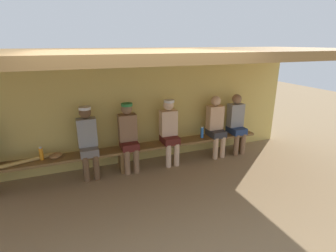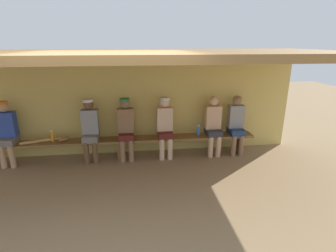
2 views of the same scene
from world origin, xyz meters
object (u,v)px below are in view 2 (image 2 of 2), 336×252
Objects in this scene: player_in_white at (126,126)px; baseball_glove_dark_brown at (64,139)px; player_middle at (213,123)px; water_bottle_clear at (52,136)px; baseball_bat at (42,141)px; player_leftmost at (90,127)px; player_in_blue at (7,130)px; water_bottle_orange at (198,130)px; bench at (119,142)px; player_rightmost at (165,125)px; player_in_red at (236,123)px.

baseball_glove_dark_brown is (-1.32, 0.01, -0.24)m from player_in_white.
player_in_white reaches higher than player_middle.
water_bottle_clear reaches higher than baseball_bat.
player_leftmost is 5.60× the size of baseball_glove_dark_brown.
player_in_blue is 1.00× the size of player_in_white.
player_leftmost is 2.35m from water_bottle_orange.
water_bottle_orange reaches higher than bench.
player_middle is at bearing 137.73° from baseball_glove_dark_brown.
baseball_bat is at bearing -172.76° from water_bottle_clear.
water_bottle_orange is at bearing -0.54° from water_bottle_clear.
bench is 4.46× the size of player_in_blue.
player_leftmost is at bearing 180.00° from player_rightmost.
player_in_blue is at bearing 180.00° from player_leftmost.
player_leftmost and player_rightmost have the same top height.
baseball_bat is (-1.60, -0.00, 0.11)m from bench.
player_in_white is (0.16, 0.00, 0.36)m from bench.
player_in_blue is at bearing 179.99° from player_in_red.
player_middle is (2.68, -0.00, -0.02)m from player_leftmost.
player_in_white is at bearing 0.00° from player_leftmost.
player_middle is 0.37m from water_bottle_orange.
player_leftmost reaches higher than player_middle.
baseball_bat is (-3.69, -0.00, -0.24)m from player_middle.
player_in_blue is at bearing 180.00° from player_rightmost.
player_leftmost is 5.62× the size of water_bottle_clear.
water_bottle_orange is (1.60, -0.01, -0.17)m from player_in_white.
baseball_glove_dark_brown is at bearing 178.73° from player_leftmost.
water_bottle_orange is at bearing -179.66° from player_in_red.
player_rightmost and player_in_white have the same top height.
player_in_white is at bearing 180.00° from player_rightmost.
player_middle is 5.57× the size of water_bottle_clear.
player_in_blue is 3.25m from player_rightmost.
baseball_glove_dark_brown is (0.23, -0.01, -0.07)m from water_bottle_clear.
bench is 4.46× the size of player_rightmost.
player_in_red reaches higher than bench.
water_bottle_orange is at bearing -0.20° from player_in_white.
player_in_white is at bearing 179.80° from water_bottle_orange.
player_in_blue is 0.88m from water_bottle_clear.
baseball_glove_dark_brown is (-3.25, 0.01, -0.22)m from player_middle.
player_in_red is 4.23m from baseball_bat.
player_in_white is 1.64× the size of baseball_bat.
water_bottle_clear is (-1.38, 0.03, 0.19)m from bench.
water_bottle_clear is (-3.14, 0.03, -0.01)m from water_bottle_orange.
player_in_white is 1.60m from water_bottle_orange.
baseball_glove_dark_brown is at bearing -2.81° from water_bottle_clear.
bench is 1.16m from baseball_glove_dark_brown.
baseball_glove_dark_brown is at bearing 179.20° from bench.
player_in_blue is at bearing 162.77° from baseball_bat.
player_leftmost is at bearing 179.86° from water_bottle_orange.
baseball_bat is at bearing -179.92° from player_rightmost.
player_in_white is 1.34m from baseball_glove_dark_brown.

